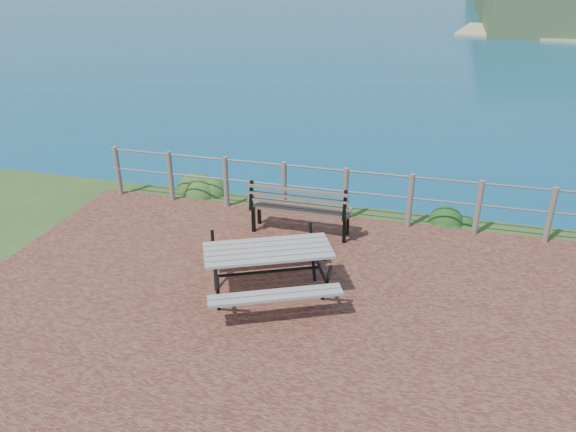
# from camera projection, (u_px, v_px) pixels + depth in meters

# --- Properties ---
(ground) EXTENTS (10.00, 7.00, 0.12)m
(ground) POSITION_uv_depth(u_px,v_px,m) (301.00, 326.00, 7.44)
(ground) COLOR brown
(ground) RESTS_ON ground
(safety_railing) EXTENTS (9.40, 0.10, 1.00)m
(safety_railing) POSITION_uv_depth(u_px,v_px,m) (346.00, 191.00, 10.12)
(safety_railing) COLOR #6B5B4C
(safety_railing) RESTS_ON ground
(picnic_table) EXTENTS (1.91, 1.41, 0.75)m
(picnic_table) POSITION_uv_depth(u_px,v_px,m) (268.00, 267.00, 7.89)
(picnic_table) COLOR #9F998F
(picnic_table) RESTS_ON ground
(park_bench) EXTENTS (1.74, 0.44, 0.98)m
(park_bench) POSITION_uv_depth(u_px,v_px,m) (301.00, 200.00, 9.59)
(park_bench) COLOR brown
(park_bench) RESTS_ON ground
(shrub_lip_west) EXTENTS (0.83, 0.83, 0.59)m
(shrub_lip_west) POSITION_uv_depth(u_px,v_px,m) (204.00, 190.00, 11.64)
(shrub_lip_west) COLOR #28511E
(shrub_lip_west) RESTS_ON ground
(shrub_lip_east) EXTENTS (0.70, 0.70, 0.42)m
(shrub_lip_east) POSITION_uv_depth(u_px,v_px,m) (452.00, 222.00, 10.27)
(shrub_lip_east) COLOR #194715
(shrub_lip_east) RESTS_ON ground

